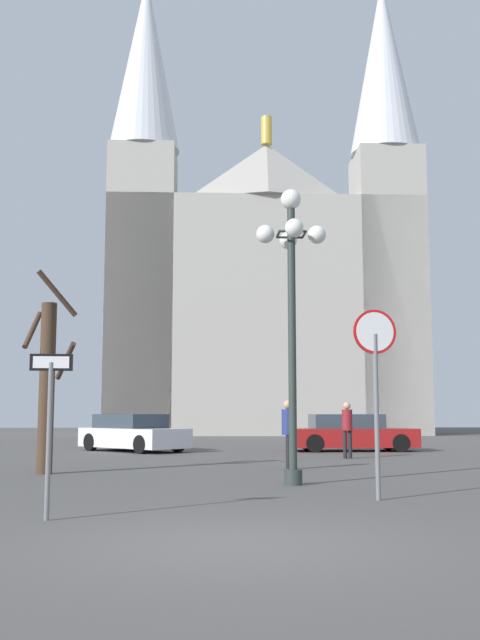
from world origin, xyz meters
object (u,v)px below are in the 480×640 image
at_px(parked_car_near_white, 133,434).
at_px(pedestrian_standing, 288,427).
at_px(stop_sign, 376,367).
at_px(street_lamp, 292,281).
at_px(cathedral, 264,287).
at_px(pedestrian_walking, 347,424).
at_px(one_way_arrow_sign, 50,416).
at_px(parked_car_far_red, 351,433).
at_px(bare_tree, 47,381).

height_order(parked_car_near_white, pedestrian_standing, pedestrian_standing).
xyz_separation_m(stop_sign, pedestrian_standing, (-0.73, 6.52, -1.13)).
bearing_deg(street_lamp, stop_sign, -67.12).
height_order(cathedral, parked_car_near_white, cathedral).
xyz_separation_m(stop_sign, street_lamp, (-1.08, 2.57, 1.89)).
bearing_deg(street_lamp, pedestrian_walking, 71.99).
bearing_deg(stop_sign, parked_car_near_white, 109.62).
relative_size(street_lamp, pedestrian_walking, 3.45).
height_order(cathedral, one_way_arrow_sign, cathedral).
bearing_deg(pedestrian_walking, parked_car_near_white, 147.38).
height_order(cathedral, parked_car_far_red, cathedral).
bearing_deg(pedestrian_standing, stop_sign, -83.57).
bearing_deg(parked_car_far_red, one_way_arrow_sign, -113.57).
bearing_deg(stop_sign, pedestrian_walking, 81.63).
relative_size(one_way_arrow_sign, parked_car_near_white, 0.50).
relative_size(cathedral, stop_sign, 9.97).
bearing_deg(street_lamp, one_way_arrow_sign, -129.89).
relative_size(stop_sign, parked_car_near_white, 0.71).
bearing_deg(one_way_arrow_sign, pedestrian_walking, 63.07).
bearing_deg(pedestrian_standing, parked_car_near_white, 118.27).
distance_m(cathedral, parked_car_far_red, 23.30).
distance_m(street_lamp, parked_car_near_white, 13.85).
bearing_deg(bare_tree, street_lamp, -27.74).
xyz_separation_m(cathedral, street_lamp, (-2.14, -33.90, -5.66)).
bearing_deg(parked_car_near_white, one_way_arrow_sign, -88.24).
bearing_deg(cathedral, pedestrian_walking, -88.83).
relative_size(cathedral, pedestrian_standing, 18.11).
height_order(street_lamp, pedestrian_walking, street_lamp).
height_order(cathedral, pedestrian_walking, cathedral).
relative_size(stop_sign, one_way_arrow_sign, 1.42).
xyz_separation_m(stop_sign, one_way_arrow_sign, (-4.91, -2.01, -0.80)).
xyz_separation_m(one_way_arrow_sign, street_lamp, (3.83, 4.58, 2.69)).
distance_m(bare_tree, pedestrian_standing, 5.99).
xyz_separation_m(stop_sign, pedestrian_walking, (1.58, 10.77, -1.12)).
height_order(stop_sign, bare_tree, bare_tree).
distance_m(stop_sign, pedestrian_standing, 6.65).
bearing_deg(street_lamp, pedestrian_standing, 84.97).
bearing_deg(stop_sign, pedestrian_standing, 96.43).
height_order(parked_car_far_red, pedestrian_standing, pedestrian_standing).
bearing_deg(pedestrian_walking, cathedral, 91.17).
relative_size(street_lamp, bare_tree, 1.27).
height_order(stop_sign, one_way_arrow_sign, stop_sign).
height_order(stop_sign, parked_car_far_red, stop_sign).
distance_m(one_way_arrow_sign, parked_car_far_red, 18.65).
xyz_separation_m(stop_sign, bare_tree, (-6.52, 5.43, -0.03)).
relative_size(one_way_arrow_sign, bare_tree, 0.47).
relative_size(parked_car_near_white, pedestrian_walking, 2.53).
xyz_separation_m(pedestrian_walking, pedestrian_standing, (-2.32, -4.25, -0.01)).
bearing_deg(pedestrian_standing, bare_tree, -169.33).
bearing_deg(stop_sign, parked_car_far_red, 80.43).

